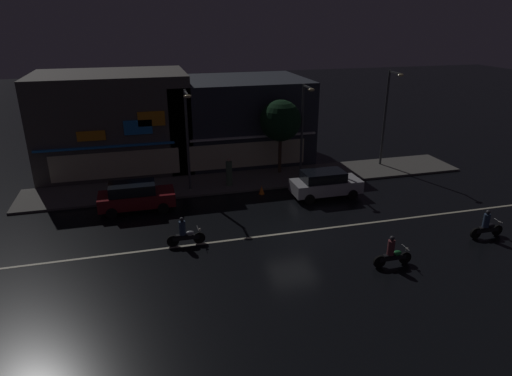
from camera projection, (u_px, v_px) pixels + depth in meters
name	position (u px, v px, depth m)	size (l,w,h in m)	color
ground_plane	(293.00, 232.00, 23.25)	(140.00, 140.00, 0.00)	black
lane_divider_stripe	(293.00, 232.00, 23.25)	(28.60, 0.16, 0.01)	beige
sidewalk_far	(254.00, 180.00, 30.52)	(30.11, 3.84, 0.14)	#5B5954
storefront_left_block	(114.00, 122.00, 32.01)	(10.43, 7.16, 6.92)	#56514C
storefront_center_block	(235.00, 119.00, 34.66)	(10.73, 7.93, 6.16)	#2D333D
streetlamp_west	(187.00, 132.00, 27.14)	(0.44, 1.64, 6.36)	#47494C
streetlamp_mid	(304.00, 122.00, 30.14)	(0.44, 1.64, 6.24)	#47494C
streetlamp_east	(387.00, 111.00, 31.85)	(0.44, 1.64, 6.91)	#47494C
pedestrian_on_sidewalk	(229.00, 173.00, 29.07)	(0.41, 0.41, 1.85)	#4C664C
street_tree	(281.00, 121.00, 30.47)	(2.85, 2.85, 5.16)	#473323
parked_car_near_kerb	(325.00, 183.00, 27.59)	(4.30, 1.98, 1.67)	silver
parked_car_trailing	(136.00, 196.00, 25.66)	(4.30, 1.98, 1.67)	maroon
motorcycle_lead	(487.00, 226.00, 22.53)	(1.90, 0.60, 1.52)	black
motorcycle_following	(185.00, 234.00, 21.76)	(1.90, 0.60, 1.52)	black
motorcycle_opposite_lane	(392.00, 253.00, 19.94)	(1.90, 0.60, 1.52)	black
traffic_cone	(262.00, 190.00, 28.19)	(0.36, 0.36, 0.55)	orange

